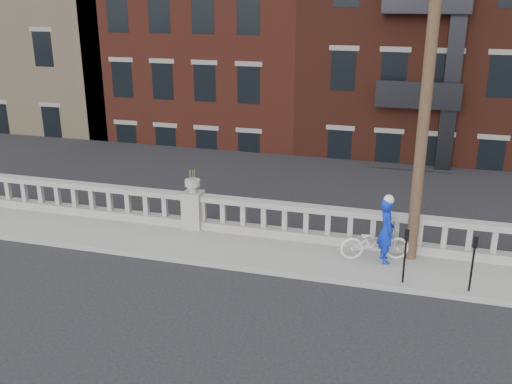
% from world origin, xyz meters
% --- Properties ---
extents(ground, '(120.00, 120.00, 0.00)m').
position_xyz_m(ground, '(0.00, 0.00, 0.00)').
color(ground, black).
rests_on(ground, ground).
extents(sidewalk, '(32.00, 2.20, 0.15)m').
position_xyz_m(sidewalk, '(0.00, 3.00, 0.07)').
color(sidewalk, gray).
rests_on(sidewalk, ground).
extents(balustrade, '(28.00, 0.34, 1.03)m').
position_xyz_m(balustrade, '(0.00, 3.95, 0.64)').
color(balustrade, gray).
rests_on(balustrade, sidewalk).
extents(planter_pedestal, '(0.55, 0.55, 1.76)m').
position_xyz_m(planter_pedestal, '(0.00, 3.95, 0.83)').
color(planter_pedestal, gray).
rests_on(planter_pedestal, sidewalk).
extents(lower_level, '(80.00, 44.00, 20.80)m').
position_xyz_m(lower_level, '(0.56, 23.04, 2.63)').
color(lower_level, '#605E59').
rests_on(lower_level, ground).
extents(utility_pole, '(1.60, 0.28, 10.00)m').
position_xyz_m(utility_pole, '(6.20, 3.60, 5.24)').
color(utility_pole, '#422D1E').
rests_on(utility_pole, sidewalk).
extents(parking_meter_c, '(0.10, 0.09, 1.36)m').
position_xyz_m(parking_meter_c, '(6.06, 2.15, 1.00)').
color(parking_meter_c, black).
rests_on(parking_meter_c, sidewalk).
extents(parking_meter_d, '(0.10, 0.09, 1.36)m').
position_xyz_m(parking_meter_d, '(7.56, 2.15, 1.00)').
color(parking_meter_d, black).
rests_on(parking_meter_d, sidewalk).
extents(bicycle, '(1.88, 1.11, 0.93)m').
position_xyz_m(bicycle, '(5.28, 3.26, 0.62)').
color(bicycle, silver).
rests_on(bicycle, sidewalk).
extents(cyclist, '(0.59, 0.72, 1.70)m').
position_xyz_m(cyclist, '(5.55, 3.20, 1.00)').
color(cyclist, '#0C26B6').
rests_on(cyclist, sidewalk).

